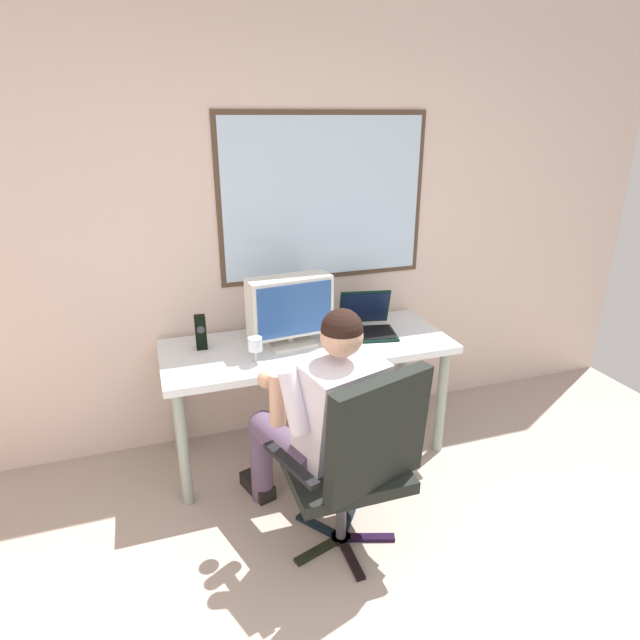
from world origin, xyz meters
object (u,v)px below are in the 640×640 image
at_px(crt_monitor, 290,307).
at_px(desk_speaker, 201,332).
at_px(desk, 308,356).
at_px(office_chair, 358,455).
at_px(laptop, 367,321).
at_px(person_seated, 322,414).
at_px(wine_glass, 255,346).

xyz_separation_m(crt_monitor, desk_speaker, (-0.50, 0.11, -0.13)).
bearing_deg(desk, office_chair, -92.91).
xyz_separation_m(desk, laptop, (0.41, 0.07, 0.15)).
bearing_deg(crt_monitor, desk, -11.79).
bearing_deg(desk, person_seated, -101.22).
distance_m(desk, office_chair, 0.91).
xyz_separation_m(desk, wine_glass, (-0.34, -0.17, 0.19)).
relative_size(desk, wine_glass, 11.37).
xyz_separation_m(crt_monitor, laptop, (0.51, 0.05, -0.17)).
bearing_deg(person_seated, desk, 78.78).
xyz_separation_m(laptop, wine_glass, (-0.75, -0.23, 0.04)).
relative_size(crt_monitor, wine_glass, 3.32).
relative_size(crt_monitor, desk_speaker, 2.49).
bearing_deg(office_chair, laptop, 64.97).
xyz_separation_m(office_chair, desk_speaker, (-0.55, 1.03, 0.26)).
distance_m(office_chair, wine_glass, 0.84).
bearing_deg(office_chair, person_seated, 105.89).
xyz_separation_m(wine_glass, desk_speaker, (-0.25, 0.29, -0.00)).
height_order(office_chair, person_seated, person_seated).
bearing_deg(person_seated, crt_monitor, 87.69).
height_order(crt_monitor, desk_speaker, crt_monitor).
height_order(person_seated, wine_glass, person_seated).
distance_m(laptop, wine_glass, 0.79).
distance_m(laptop, desk_speaker, 1.01).
bearing_deg(crt_monitor, office_chair, -86.76).
relative_size(crt_monitor, laptop, 1.29).
xyz_separation_m(desk, person_seated, (-0.12, -0.63, -0.01)).
xyz_separation_m(person_seated, wine_glass, (-0.22, 0.46, 0.20)).
relative_size(desk, office_chair, 1.68).
bearing_deg(desk_speaker, desk, -11.88).
xyz_separation_m(laptop, desk_speaker, (-1.01, 0.06, 0.04)).
bearing_deg(laptop, desk, -170.60).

